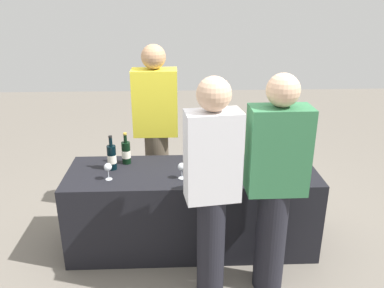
{
  "coord_description": "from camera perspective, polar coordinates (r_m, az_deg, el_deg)",
  "views": [
    {
      "loc": [
        -0.13,
        -3.11,
        2.21
      ],
      "look_at": [
        0.0,
        0.0,
        1.0
      ],
      "focal_mm": 36.87,
      "sensor_mm": 36.0,
      "label": 1
    }
  ],
  "objects": [
    {
      "name": "guest_1",
      "position": [
        2.92,
        11.97,
        -5.29
      ],
      "size": [
        0.43,
        0.24,
        1.71
      ],
      "rotation": [
        0.0,
        0.0,
        0.01
      ],
      "color": "black",
      "rests_on": "ground_plane"
    },
    {
      "name": "ground_plane",
      "position": [
        3.82,
        0.0,
        -14.04
      ],
      "size": [
        12.0,
        12.0,
        0.0
      ],
      "primitive_type": "plane",
      "color": "slate"
    },
    {
      "name": "wine_glass_0",
      "position": [
        3.32,
        -12.07,
        -3.37
      ],
      "size": [
        0.07,
        0.07,
        0.15
      ],
      "color": "silver",
      "rests_on": "tasting_table"
    },
    {
      "name": "wine_glass_1",
      "position": [
        3.26,
        -1.49,
        -3.39
      ],
      "size": [
        0.07,
        0.07,
        0.14
      ],
      "color": "silver",
      "rests_on": "tasting_table"
    },
    {
      "name": "wine_bottle_3",
      "position": [
        3.62,
        13.53,
        -1.17
      ],
      "size": [
        0.08,
        0.08,
        0.31
      ],
      "color": "black",
      "rests_on": "tasting_table"
    },
    {
      "name": "server_pouring",
      "position": [
        3.95,
        -5.25,
        2.57
      ],
      "size": [
        0.44,
        0.24,
        1.75
      ],
      "rotation": [
        0.0,
        0.0,
        3.15
      ],
      "color": "brown",
      "rests_on": "ground_plane"
    },
    {
      "name": "wine_bottle_2",
      "position": [
        3.58,
        3.76,
        -0.87
      ],
      "size": [
        0.08,
        0.08,
        0.32
      ],
      "color": "black",
      "rests_on": "tasting_table"
    },
    {
      "name": "wine_glass_2",
      "position": [
        3.36,
        10.67,
        -3.23
      ],
      "size": [
        0.07,
        0.07,
        0.13
      ],
      "color": "silver",
      "rests_on": "tasting_table"
    },
    {
      "name": "tasting_table",
      "position": [
        3.62,
        0.0,
        -9.22
      ],
      "size": [
        2.17,
        0.71,
        0.75
      ],
      "primitive_type": "cube",
      "color": "black",
      "rests_on": "ground_plane"
    },
    {
      "name": "wine_bottle_1",
      "position": [
        3.6,
        -9.51,
        -1.21
      ],
      "size": [
        0.08,
        0.08,
        0.29
      ],
      "color": "black",
      "rests_on": "tasting_table"
    },
    {
      "name": "wine_bottle_0",
      "position": [
        3.5,
        -11.52,
        -1.87
      ],
      "size": [
        0.08,
        0.08,
        0.31
      ],
      "color": "black",
      "rests_on": "tasting_table"
    },
    {
      "name": "guest_0",
      "position": [
        2.76,
        2.92,
        -6.04
      ],
      "size": [
        0.4,
        0.26,
        1.71
      ],
      "rotation": [
        0.0,
        0.0,
        0.14
      ],
      "color": "black",
      "rests_on": "ground_plane"
    }
  ]
}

